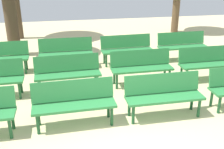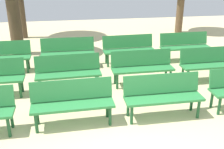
{
  "view_description": "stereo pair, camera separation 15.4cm",
  "coord_description": "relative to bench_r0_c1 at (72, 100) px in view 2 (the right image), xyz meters",
  "views": [
    {
      "loc": [
        -1.1,
        -3.25,
        3.01
      ],
      "look_at": [
        0.0,
        2.62,
        0.55
      ],
      "focal_mm": 44.34,
      "sensor_mm": 36.0,
      "label": 1
    },
    {
      "loc": [
        -0.95,
        -3.27,
        3.01
      ],
      "look_at": [
        0.0,
        2.62,
        0.55
      ],
      "focal_mm": 44.34,
      "sensor_mm": 36.0,
      "label": 2
    }
  ],
  "objects": [
    {
      "name": "bench_r1_c3",
      "position": [
        3.69,
        1.62,
        0.0
      ],
      "size": [
        1.61,
        0.5,
        0.87
      ],
      "rotation": [
        0.0,
        0.0,
        0.01
      ],
      "color": "#2D8442",
      "rests_on": "ground_plane"
    },
    {
      "name": "bench_r2_c2",
      "position": [
        1.83,
        3.26,
        0.0
      ],
      "size": [
        1.62,
        0.54,
        0.87
      ],
      "rotation": [
        0.0,
        0.0,
        0.04
      ],
      "color": "#2D8442",
      "rests_on": "ground_plane"
    },
    {
      "name": "bench_r2_c1",
      "position": [
        -0.05,
        3.24,
        0.0
      ],
      "size": [
        1.61,
        0.5,
        0.87
      ],
      "rotation": [
        0.0,
        0.0,
        -0.01
      ],
      "color": "#2D8442",
      "rests_on": "ground_plane"
    },
    {
      "name": "bench_r1_c2",
      "position": [
        1.84,
        1.66,
        0.0
      ],
      "size": [
        1.61,
        0.5,
        0.87
      ],
      "rotation": [
        0.0,
        0.0,
        0.01
      ],
      "color": "#2D8442",
      "rests_on": "ground_plane"
    },
    {
      "name": "bench_r2_c3",
      "position": [
        3.69,
        3.3,
        0.0
      ],
      "size": [
        1.61,
        0.51,
        0.87
      ],
      "rotation": [
        0.0,
        0.0,
        0.02
      ],
      "color": "#2D8442",
      "rests_on": "ground_plane"
    },
    {
      "name": "bench_r2_c0",
      "position": [
        -1.93,
        3.14,
        0.0
      ],
      "size": [
        1.6,
        0.5,
        0.87
      ],
      "rotation": [
        0.0,
        0.0,
        0.01
      ],
      "color": "#2D8442",
      "rests_on": "ground_plane"
    },
    {
      "name": "bench_r0_c1",
      "position": [
        0.0,
        0.0,
        0.0
      ],
      "size": [
        1.61,
        0.53,
        0.87
      ],
      "rotation": [
        0.0,
        0.0,
        0.03
      ],
      "color": "#2D8442",
      "rests_on": "ground_plane"
    },
    {
      "name": "bench_r1_c1",
      "position": [
        -0.06,
        1.59,
        0.0
      ],
      "size": [
        1.62,
        0.55,
        0.87
      ],
      "rotation": [
        0.0,
        0.0,
        0.04
      ],
      "color": "#2D8442",
      "rests_on": "ground_plane"
    },
    {
      "name": "bench_r0_c2",
      "position": [
        1.83,
        -0.0,
        0.0
      ],
      "size": [
        1.6,
        0.5,
        0.87
      ],
      "rotation": [
        0.0,
        0.0,
        0.01
      ],
      "color": "#2D8442",
      "rests_on": "ground_plane"
    }
  ]
}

